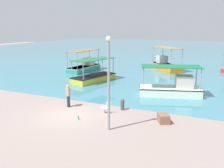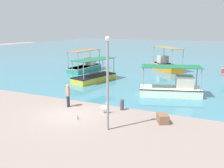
% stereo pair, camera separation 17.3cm
% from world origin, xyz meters
% --- Properties ---
extents(ground, '(120.00, 120.00, 0.00)m').
position_xyz_m(ground, '(0.00, 0.00, 0.00)').
color(ground, gray).
extents(harbor_water, '(110.00, 90.00, 0.00)m').
position_xyz_m(harbor_water, '(0.00, 48.00, 0.00)').
color(harbor_water, teal).
rests_on(harbor_water, ground).
extents(fishing_boat_far_left, '(2.20, 5.61, 2.75)m').
position_xyz_m(fishing_boat_far_left, '(-7.63, 15.03, 0.63)').
color(fishing_boat_far_left, teal).
rests_on(fishing_boat_far_left, harbor_water).
extents(fishing_boat_center, '(5.00, 5.21, 3.06)m').
position_xyz_m(fishing_boat_center, '(1.99, 20.05, 0.69)').
color(fishing_boat_center, orange).
rests_on(fishing_boat_center, harbor_water).
extents(fishing_boat_far_right, '(5.48, 3.40, 2.55)m').
position_xyz_m(fishing_boat_far_right, '(5.34, 7.68, 0.66)').
color(fishing_boat_far_right, white).
rests_on(fishing_boat_far_right, harbor_water).
extents(fishing_boat_outer, '(3.21, 5.54, 2.39)m').
position_xyz_m(fishing_boat_outer, '(-3.53, 9.96, 0.49)').
color(fishing_boat_outer, gold).
rests_on(fishing_boat_outer, harbor_water).
extents(pelican, '(0.80, 0.29, 0.80)m').
position_xyz_m(pelican, '(2.04, 1.35, 0.38)').
color(pelican, '#E0997A').
rests_on(pelican, ground).
extents(lamp_post, '(0.28, 0.28, 5.30)m').
position_xyz_m(lamp_post, '(3.46, -1.09, 3.00)').
color(lamp_post, gray).
rests_on(lamp_post, ground).
extents(mooring_bollard, '(0.29, 0.29, 0.82)m').
position_xyz_m(mooring_bollard, '(2.86, 2.45, 0.44)').
color(mooring_bollard, '#47474C').
rests_on(mooring_bollard, ground).
extents(fisherman_standing, '(0.30, 0.44, 1.69)m').
position_xyz_m(fisherman_standing, '(-1.01, 1.45, 0.91)').
color(fisherman_standing, '#2C3343').
rests_on(fisherman_standing, ground).
extents(cargo_crate, '(0.96, 1.07, 0.55)m').
position_xyz_m(cargo_crate, '(6.06, 1.29, 0.27)').
color(cargo_crate, '#865F45').
rests_on(cargo_crate, ground).
extents(glass_bottle, '(0.07, 0.07, 0.27)m').
position_xyz_m(glass_bottle, '(1.02, -0.45, 0.11)').
color(glass_bottle, '#3F7F4C').
rests_on(glass_bottle, ground).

